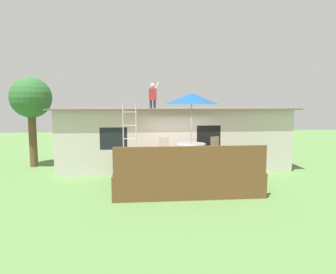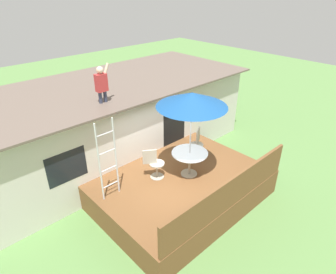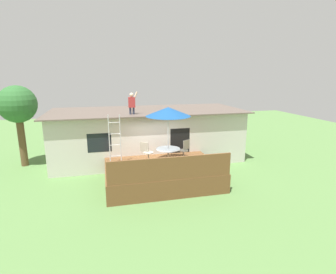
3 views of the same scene
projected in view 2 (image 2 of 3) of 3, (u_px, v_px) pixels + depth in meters
name	position (u px, v px, depth m)	size (l,w,h in m)	color
ground_plane	(179.00, 198.00, 8.95)	(40.00, 40.00, 0.00)	#567F42
house	(110.00, 120.00, 10.62)	(10.50, 4.50, 2.75)	beige
deck	(180.00, 187.00, 8.76)	(4.84, 3.64, 0.80)	brown
deck_railing	(231.00, 193.00, 7.22)	(4.74, 0.08, 0.90)	brown
patio_table	(190.00, 157.00, 8.41)	(1.04, 1.04, 0.74)	#A59E8C
patio_umbrella	(192.00, 100.00, 7.57)	(1.90, 1.90, 2.54)	silver
step_ladder	(108.00, 160.00, 7.31)	(0.52, 0.04, 2.20)	silver
person_figure	(101.00, 82.00, 8.19)	(0.47, 0.20, 1.11)	#33384C
patio_chair_left	(154.00, 164.00, 8.34)	(0.56, 0.47, 0.92)	#A59E8C
patio_chair_right	(197.00, 144.00, 9.35)	(0.58, 0.44, 0.92)	#A59E8C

